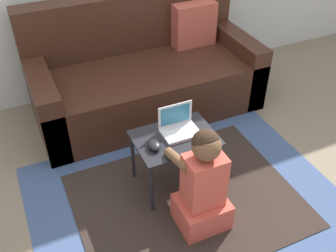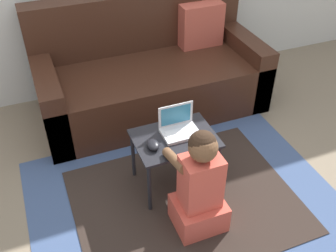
{
  "view_description": "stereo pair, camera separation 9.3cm",
  "coord_description": "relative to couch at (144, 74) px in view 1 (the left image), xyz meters",
  "views": [
    {
      "loc": [
        -0.76,
        -1.58,
        1.92
      ],
      "look_at": [
        0.03,
        0.15,
        0.45
      ],
      "focal_mm": 42.0,
      "sensor_mm": 36.0,
      "label": 1
    },
    {
      "loc": [
        -0.68,
        -1.61,
        1.92
      ],
      "look_at": [
        0.03,
        0.15,
        0.45
      ],
      "focal_mm": 42.0,
      "sensor_mm": 36.0,
      "label": 2
    }
  ],
  "objects": [
    {
      "name": "computer_mouse",
      "position": [
        -0.33,
        -0.98,
        0.12
      ],
      "size": [
        0.07,
        0.1,
        0.04
      ],
      "color": "black",
      "rests_on": "laptop_desk"
    },
    {
      "name": "area_rug",
      "position": [
        -0.17,
        -1.13,
        -0.29
      ],
      "size": [
        1.91,
        1.51,
        0.01
      ],
      "color": "#3D517A",
      "rests_on": "ground_plane"
    },
    {
      "name": "person_seated",
      "position": [
        -0.17,
        -1.31,
        0.02
      ],
      "size": [
        0.29,
        0.39,
        0.69
      ],
      "color": "#CC4C3D",
      "rests_on": "ground_plane"
    },
    {
      "name": "laptop",
      "position": [
        -0.13,
        -0.91,
        0.13
      ],
      "size": [
        0.23,
        0.16,
        0.17
      ],
      "color": "silver",
      "rests_on": "laptop_desk"
    },
    {
      "name": "couch",
      "position": [
        0.0,
        0.0,
        0.0
      ],
      "size": [
        1.78,
        0.85,
        0.87
      ],
      "color": "#381E14",
      "rests_on": "ground_plane"
    },
    {
      "name": "ground_plane",
      "position": [
        -0.22,
        -1.05,
        -0.29
      ],
      "size": [
        16.0,
        16.0,
        0.0
      ],
      "primitive_type": "plane",
      "color": "#7F705B"
    },
    {
      "name": "laptop_desk",
      "position": [
        -0.17,
        -0.95,
        0.05
      ],
      "size": [
        0.5,
        0.37,
        0.39
      ],
      "color": "black",
      "rests_on": "ground_plane"
    }
  ]
}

